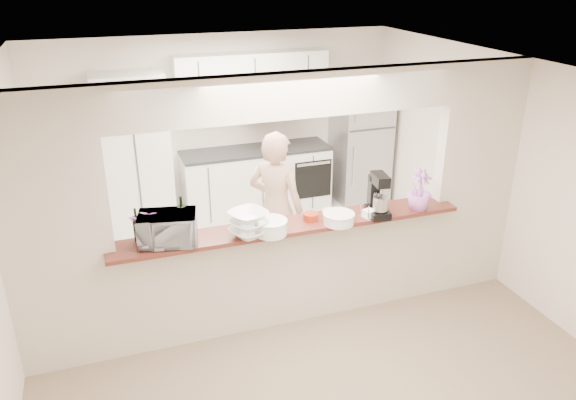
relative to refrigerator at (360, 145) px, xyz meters
name	(u,v)px	position (x,y,z in m)	size (l,w,h in m)	color
floor	(290,317)	(-2.05, -2.65, -0.85)	(6.00, 6.00, 0.00)	gray
tile_overlay	(249,250)	(-2.05, -1.10, -0.84)	(5.00, 2.90, 0.01)	silver
partition	(290,183)	(-2.05, -2.65, 0.63)	(5.00, 0.15, 2.50)	beige
bar_counter	(290,269)	(-2.05, -2.65, -0.27)	(3.40, 0.38, 1.09)	beige
kitchen_cabinets	(211,151)	(-2.24, 0.07, 0.12)	(3.15, 0.62, 2.25)	white
refrigerator	(360,145)	(0.00, 0.00, 0.00)	(0.75, 0.70, 1.70)	#A5A5AA
flower_left	(148,224)	(-3.35, -2.60, 0.40)	(0.29, 0.25, 0.32)	#D571BB
wine_bottle_a	(137,228)	(-3.45, -2.58, 0.36)	(0.06, 0.06, 0.31)	black
wine_bottle_b	(182,219)	(-3.05, -2.58, 0.39)	(0.07, 0.07, 0.37)	black
toaster_oven	(168,229)	(-3.20, -2.71, 0.38)	(0.50, 0.34, 0.28)	#A9A9AE
serving_bowls	(248,224)	(-2.50, -2.82, 0.36)	(0.32, 0.32, 0.24)	white
plate_stack_a	(271,227)	(-2.30, -2.84, 0.31)	(0.30, 0.30, 0.14)	white
plate_stack_b	(339,218)	(-1.63, -2.84, 0.29)	(0.30, 0.30, 0.10)	white
red_bowl	(311,217)	(-1.85, -2.68, 0.27)	(0.14, 0.14, 0.07)	maroon
tan_bowl	(330,214)	(-1.65, -2.68, 0.28)	(0.16, 0.16, 0.07)	tan
utensil_caddy	(373,207)	(-1.25, -2.80, 0.34)	(0.27, 0.19, 0.23)	silver
stand_mixer	(378,197)	(-1.20, -2.79, 0.43)	(0.22, 0.31, 0.43)	black
flower_right	(420,190)	(-0.75, -2.80, 0.45)	(0.23, 0.23, 0.42)	#BE69C3
person	(276,209)	(-1.93, -1.85, 0.02)	(0.63, 0.42, 1.74)	tan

